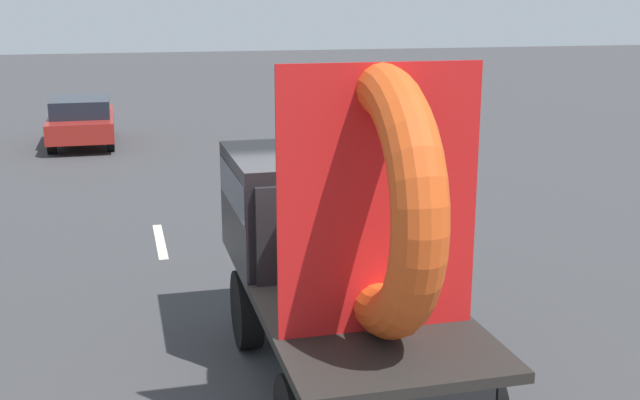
{
  "coord_description": "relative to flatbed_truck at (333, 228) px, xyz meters",
  "views": [
    {
      "loc": [
        -2.06,
        -8.15,
        4.2
      ],
      "look_at": [
        0.19,
        0.66,
        1.91
      ],
      "focal_mm": 44.61,
      "sensor_mm": 36.0,
      "label": 1
    }
  ],
  "objects": [
    {
      "name": "lane_dash_left_far",
      "position": [
        -1.66,
        5.72,
        -1.72
      ],
      "size": [
        0.16,
        2.16,
        0.01
      ],
      "primitive_type": "cube",
      "rotation": [
        0.0,
        0.0,
        1.57
      ],
      "color": "beige",
      "rests_on": "ground_plane"
    },
    {
      "name": "ground_plane",
      "position": [
        -0.19,
        -0.05,
        -1.73
      ],
      "size": [
        120.0,
        120.0,
        0.0
      ],
      "primitive_type": "plane",
      "color": "#38383A"
    },
    {
      "name": "flatbed_truck",
      "position": [
        0.0,
        0.0,
        0.0
      ],
      "size": [
        2.02,
        4.79,
        3.68
      ],
      "color": "black",
      "rests_on": "ground_plane"
    },
    {
      "name": "lane_dash_right_far",
      "position": [
        1.66,
        5.39,
        -1.72
      ],
      "size": [
        0.16,
        2.38,
        0.01
      ],
      "primitive_type": "cube",
      "rotation": [
        0.0,
        0.0,
        1.57
      ],
      "color": "beige",
      "rests_on": "ground_plane"
    },
    {
      "name": "distant_sedan",
      "position": [
        -3.31,
        16.34,
        -0.98
      ],
      "size": [
        1.84,
        4.3,
        1.4
      ],
      "color": "black",
      "rests_on": "ground_plane"
    }
  ]
}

